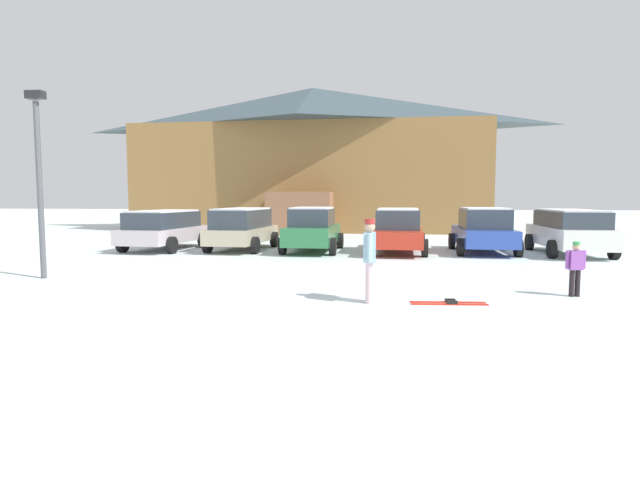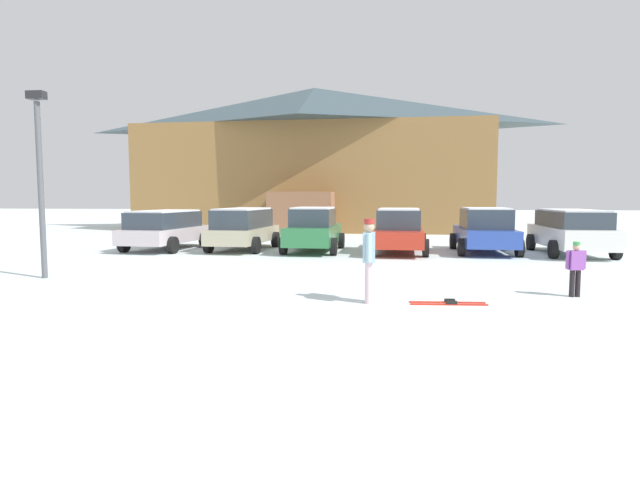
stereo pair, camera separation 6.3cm
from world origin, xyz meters
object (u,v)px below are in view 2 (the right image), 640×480
parked_white_suv (571,230)px  parked_silver_wagon (165,228)px  parked_beige_suv (243,227)px  parked_blue_hatchback (485,230)px  parked_red_sedan (399,230)px  skier_adult_in_blue_parka (369,255)px  skier_child_in_purple_jacket (576,266)px  ski_lodge (314,158)px  parked_green_coupe (314,229)px  lamp_post (40,173)px  pair_of_skis (449,303)px

parked_white_suv → parked_silver_wagon: bearing=-179.9°
parked_beige_suv → parked_blue_hatchback: (9.30, -0.03, -0.04)m
parked_red_sedan → skier_adult_in_blue_parka: (-0.95, -9.27, 0.10)m
parked_silver_wagon → skier_child_in_purple_jacket: 15.00m
ski_lodge → parked_green_coupe: bearing=-82.7°
parked_blue_hatchback → lamp_post: bearing=-149.6°
parked_white_suv → pair_of_skis: bearing=-121.2°
parked_blue_hatchback → parked_white_suv: (3.00, -0.19, 0.04)m
parked_blue_hatchback → parked_white_suv: 3.01m
parked_silver_wagon → parked_beige_suv: bearing=4.4°
ski_lodge → parked_beige_suv: 13.94m
parked_beige_suv → lamp_post: bearing=-113.7°
parked_green_coupe → skier_child_in_purple_jacket: bearing=-50.9°
skier_child_in_purple_jacket → parked_red_sedan: bearing=112.2°
parked_red_sedan → skier_child_in_purple_jacket: parked_red_sedan is taller
ski_lodge → parked_green_coupe: size_ratio=5.36×
skier_adult_in_blue_parka → ski_lodge: bearing=100.1°
parked_silver_wagon → parked_beige_suv: 3.15m
lamp_post → parked_red_sedan: bearing=37.6°
parked_blue_hatchback → skier_child_in_purple_jacket: (0.16, -8.35, -0.19)m
parked_red_sedan → parked_green_coupe: bearing=-178.7°
skier_adult_in_blue_parka → parked_white_suv: bearing=52.3°
lamp_post → parked_green_coupe: bearing=49.4°
skier_child_in_purple_jacket → pair_of_skis: bearing=-159.2°
lamp_post → parked_blue_hatchback: bearing=30.4°
pair_of_skis → lamp_post: 10.53m
parked_blue_hatchback → pair_of_skis: bearing=-105.3°
pair_of_skis → skier_adult_in_blue_parka: bearing=-178.2°
parked_green_coupe → skier_adult_in_blue_parka: size_ratio=2.49×
parked_beige_suv → parked_green_coupe: size_ratio=1.05×
parked_red_sedan → pair_of_skis: (0.62, -9.23, -0.82)m
parked_silver_wagon → parked_white_suv: size_ratio=0.97×
pair_of_skis → lamp_post: bearing=168.6°
parked_beige_suv → pair_of_skis: size_ratio=2.89×
parked_green_coupe → lamp_post: lamp_post is taller
skier_adult_in_blue_parka → lamp_post: (-8.42, 2.06, 1.77)m
skier_child_in_purple_jacket → lamp_post: lamp_post is taller
parked_beige_suv → parked_white_suv: (12.31, -0.22, -0.00)m
parked_beige_suv → parked_blue_hatchback: size_ratio=1.06×
ski_lodge → skier_adult_in_blue_parka: (4.05, -22.84, -3.70)m
parked_green_coupe → skier_adult_in_blue_parka: bearing=-75.9°
parked_beige_suv → skier_child_in_purple_jacket: (9.46, -8.38, -0.24)m
parked_beige_suv → lamp_post: size_ratio=0.92×
parked_green_coupe → parked_white_suv: 9.45m
parked_blue_hatchback → lamp_post: lamp_post is taller
ski_lodge → skier_child_in_purple_jacket: 23.64m
parked_red_sedan → skier_adult_in_blue_parka: parked_red_sedan is taller
parked_green_coupe → parked_red_sedan: parked_green_coupe is taller
parked_silver_wagon → parked_green_coupe: (6.00, -0.03, -0.00)m
parked_white_suv → skier_child_in_purple_jacket: (-2.85, -8.16, -0.24)m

